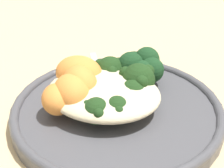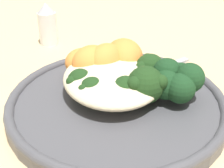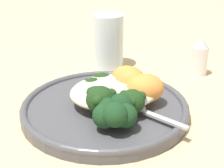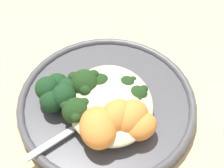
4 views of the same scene
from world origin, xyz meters
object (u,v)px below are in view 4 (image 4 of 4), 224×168
(broccoli_stalk_0, at_px, (133,99))
(sweet_potato_chunk_0, at_px, (131,117))
(sweet_potato_chunk_3, at_px, (141,127))
(kale_tuft, at_px, (58,92))
(sweet_potato_chunk_1, at_px, (116,117))
(spoon, at_px, (74,128))
(broccoli_stalk_4, at_px, (80,112))
(broccoli_stalk_3, at_px, (89,89))
(quinoa_mound, at_px, (110,103))
(broccoli_stalk_1, at_px, (124,92))
(broccoli_stalk_2, at_px, (102,90))
(sweet_potato_chunk_2, at_px, (98,128))
(plate, at_px, (107,104))

(broccoli_stalk_0, height_order, sweet_potato_chunk_0, sweet_potato_chunk_0)
(sweet_potato_chunk_3, bearing_deg, kale_tuft, 56.68)
(sweet_potato_chunk_1, xyz_separation_m, spoon, (0.00, 0.06, -0.02))
(sweet_potato_chunk_3, xyz_separation_m, kale_tuft, (0.07, 0.11, 0.00))
(broccoli_stalk_0, distance_m, kale_tuft, 0.11)
(broccoli_stalk_4, xyz_separation_m, spoon, (-0.02, 0.01, -0.01))
(broccoli_stalk_3, distance_m, sweet_potato_chunk_0, 0.08)
(quinoa_mound, distance_m, sweet_potato_chunk_0, 0.04)
(broccoli_stalk_3, bearing_deg, sweet_potato_chunk_1, 170.62)
(broccoli_stalk_1, distance_m, broccoli_stalk_4, 0.07)
(kale_tuft, bearing_deg, spoon, -159.79)
(broccoli_stalk_3, bearing_deg, broccoli_stalk_2, -134.22)
(sweet_potato_chunk_1, bearing_deg, broccoli_stalk_3, 29.63)
(broccoli_stalk_3, xyz_separation_m, kale_tuft, (-0.00, 0.05, 0.00))
(broccoli_stalk_0, distance_m, spoon, 0.09)
(broccoli_stalk_2, xyz_separation_m, kale_tuft, (0.00, 0.06, 0.01))
(broccoli_stalk_4, distance_m, spoon, 0.02)
(broccoli_stalk_0, bearing_deg, sweet_potato_chunk_2, -174.22)
(sweet_potato_chunk_1, height_order, spoon, sweet_potato_chunk_1)
(broccoli_stalk_2, relative_size, sweet_potato_chunk_3, 2.02)
(plate, bearing_deg, quinoa_mound, -170.04)
(plate, distance_m, broccoli_stalk_1, 0.04)
(kale_tuft, bearing_deg, broccoli_stalk_4, -141.26)
(broccoli_stalk_3, relative_size, sweet_potato_chunk_0, 1.80)
(sweet_potato_chunk_2, bearing_deg, broccoli_stalk_3, 4.65)
(broccoli_stalk_4, xyz_separation_m, sweet_potato_chunk_3, (-0.04, -0.08, 0.00))
(broccoli_stalk_3, height_order, kale_tuft, same)
(quinoa_mound, relative_size, sweet_potato_chunk_3, 3.09)
(broccoli_stalk_0, xyz_separation_m, broccoli_stalk_1, (0.02, 0.01, -0.00))
(sweet_potato_chunk_0, relative_size, sweet_potato_chunk_2, 0.88)
(sweet_potato_chunk_0, distance_m, sweet_potato_chunk_1, 0.02)
(broccoli_stalk_4, height_order, sweet_potato_chunk_2, sweet_potato_chunk_2)
(plate, relative_size, broccoli_stalk_0, 3.74)
(plate, bearing_deg, broccoli_stalk_0, -110.00)
(sweet_potato_chunk_0, bearing_deg, plate, 28.80)
(broccoli_stalk_1, height_order, sweet_potato_chunk_3, sweet_potato_chunk_3)
(broccoli_stalk_1, height_order, sweet_potato_chunk_1, sweet_potato_chunk_1)
(plate, height_order, broccoli_stalk_3, broccoli_stalk_3)
(sweet_potato_chunk_2, bearing_deg, broccoli_stalk_2, -10.90)
(broccoli_stalk_2, bearing_deg, plate, -165.22)
(sweet_potato_chunk_3, bearing_deg, broccoli_stalk_0, 2.53)
(broccoli_stalk_1, bearing_deg, broccoli_stalk_0, -119.12)
(sweet_potato_chunk_2, bearing_deg, kale_tuft, 36.60)
(plate, bearing_deg, sweet_potato_chunk_0, -151.20)
(sweet_potato_chunk_2, bearing_deg, broccoli_stalk_0, -50.01)
(spoon, bearing_deg, broccoli_stalk_0, 168.89)
(quinoa_mound, relative_size, broccoli_stalk_3, 1.44)
(broccoli_stalk_0, height_order, broccoli_stalk_4, broccoli_stalk_4)
(broccoli_stalk_4, xyz_separation_m, kale_tuft, (0.04, 0.03, 0.00))
(broccoli_stalk_4, height_order, sweet_potato_chunk_0, sweet_potato_chunk_0)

